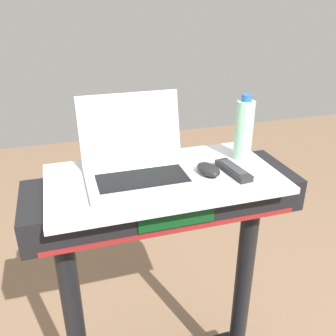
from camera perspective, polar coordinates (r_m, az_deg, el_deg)
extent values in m
cylinder|color=black|center=(1.49, -14.26, -21.77)|extent=(0.07, 0.07, 0.81)
cylinder|color=black|center=(1.62, 11.55, -16.72)|extent=(0.07, 0.07, 0.81)
cube|color=black|center=(1.23, -0.69, -4.30)|extent=(0.90, 0.28, 0.11)
cube|color=#0C3F19|center=(1.12, 1.42, -7.77)|extent=(0.24, 0.01, 0.06)
cube|color=maroon|center=(1.14, 1.38, -9.63)|extent=(0.81, 0.00, 0.02)
cube|color=silver|center=(1.20, -0.70, -1.61)|extent=(0.75, 0.41, 0.02)
cube|color=#B7B7BC|center=(1.16, -4.15, -1.66)|extent=(0.34, 0.23, 0.02)
cube|color=black|center=(1.14, -3.96, -1.57)|extent=(0.28, 0.13, 0.00)
cube|color=#B7B7BC|center=(1.24, -5.84, 6.19)|extent=(0.34, 0.06, 0.23)
cube|color=#B2E0B7|center=(1.24, -5.80, 6.17)|extent=(0.30, 0.05, 0.20)
ellipsoid|color=black|center=(1.21, 6.24, -0.21)|extent=(0.08, 0.11, 0.03)
cylinder|color=#9EDBB2|center=(1.31, 11.60, 5.67)|extent=(0.06, 0.06, 0.21)
cylinder|color=#2659A5|center=(1.28, 12.05, 10.53)|extent=(0.03, 0.03, 0.02)
cube|color=#232326|center=(1.23, 10.03, -0.35)|extent=(0.07, 0.16, 0.02)
cube|color=#333338|center=(1.22, 10.07, 0.13)|extent=(0.05, 0.12, 0.00)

